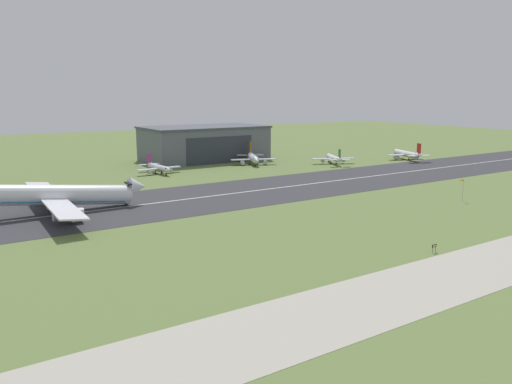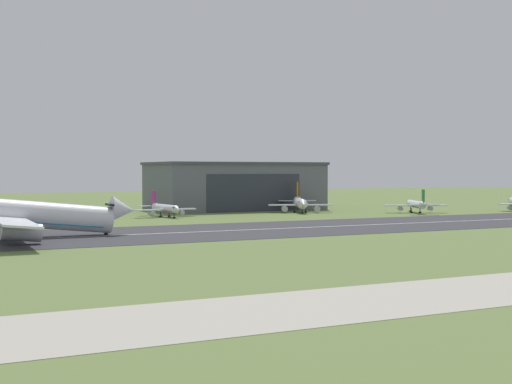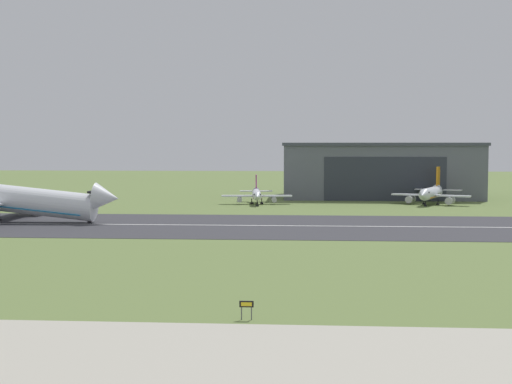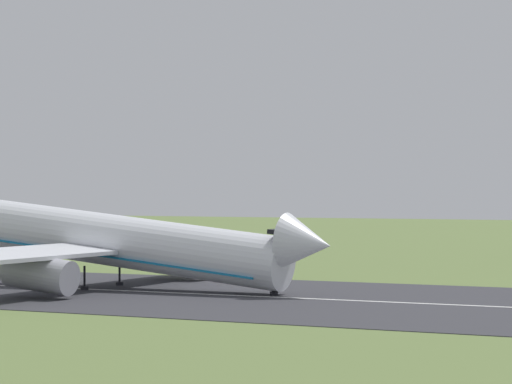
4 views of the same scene
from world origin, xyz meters
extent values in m
cylinder|color=silver|center=(-59.87, 112.50, 5.37)|extent=(44.96, 6.66, 9.91)
cone|color=silver|center=(-35.13, 111.88, 5.37)|extent=(5.64, 5.67, 6.00)
cube|color=black|center=(-37.87, 111.95, 6.47)|extent=(1.26, 4.73, 0.55)
cube|color=#146B9E|center=(-59.87, 112.50, 3.84)|extent=(40.00, 6.26, 4.16)
cube|color=silver|center=(-59.37, 97.08, 4.40)|extent=(7.38, 25.43, 1.06)
cylinder|color=#A8A8B2|center=(-57.97, 99.07, 2.43)|extent=(7.58, 3.62, 4.13)
cube|color=silver|center=(-58.59, 127.88, 4.40)|extent=(7.38, 25.43, 1.06)
cylinder|color=#A8A8B2|center=(-57.30, 125.82, 2.43)|extent=(7.58, 3.62, 4.13)
cylinder|color=black|center=(-38.82, 111.97, 1.30)|extent=(0.24, 0.24, 2.60)
cylinder|color=black|center=(-38.82, 111.97, 0.22)|extent=(0.84, 0.84, 0.44)
cylinder|color=black|center=(-59.56, 109.17, 1.30)|extent=(0.24, 0.24, 2.60)
cylinder|color=black|center=(-59.56, 109.17, 0.22)|extent=(0.84, 0.84, 0.44)
cylinder|color=black|center=(-59.40, 115.81, 1.30)|extent=(0.24, 0.24, 2.60)
cylinder|color=black|center=(-59.40, 115.81, 0.22)|extent=(0.84, 0.84, 0.44)
camera|label=1|loc=(-84.62, -28.88, 32.24)|focal=35.00mm
camera|label=2|loc=(-77.42, -38.45, 13.84)|focal=50.00mm
camera|label=3|loc=(5.32, -29.87, 15.85)|focal=50.00mm
camera|label=4|loc=(12.12, 2.14, 10.72)|focal=85.00mm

